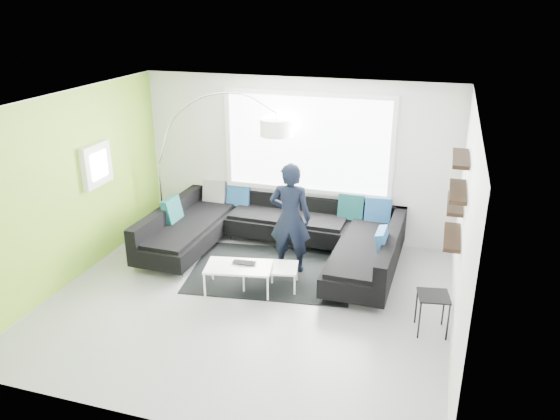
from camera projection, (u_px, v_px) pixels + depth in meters
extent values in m
plane|color=gray|center=(249.00, 300.00, 7.75)|extent=(5.50, 5.50, 0.00)
cube|color=silver|center=(296.00, 159.00, 9.47)|extent=(5.50, 0.04, 2.80)
cube|color=silver|center=(152.00, 303.00, 5.02)|extent=(5.50, 0.04, 2.80)
cube|color=silver|center=(70.00, 189.00, 7.99)|extent=(0.04, 5.00, 2.80)
cube|color=silver|center=(463.00, 233.00, 6.49)|extent=(0.04, 5.00, 2.80)
cube|color=white|center=(244.00, 103.00, 6.73)|extent=(5.50, 5.00, 0.04)
cube|color=#7FB72D|center=(71.00, 189.00, 7.99)|extent=(0.01, 5.00, 2.80)
cube|color=silver|center=(307.00, 143.00, 9.27)|extent=(2.96, 0.06, 1.68)
cube|color=white|center=(97.00, 165.00, 8.43)|extent=(0.12, 0.66, 0.66)
cube|color=black|center=(457.00, 198.00, 6.77)|extent=(0.20, 1.24, 0.95)
cube|color=black|center=(274.00, 247.00, 8.92)|extent=(4.03, 2.55, 0.42)
cube|color=black|center=(274.00, 226.00, 8.79)|extent=(4.03, 2.55, 0.31)
cube|color=navy|center=(274.00, 223.00, 8.77)|extent=(3.55, 0.30, 0.44)
cube|color=black|center=(272.00, 271.00, 8.56)|extent=(2.69, 2.12, 0.01)
cube|color=silver|center=(255.00, 276.00, 8.00)|extent=(1.34, 0.93, 0.40)
cube|color=black|center=(432.00, 313.00, 6.94)|extent=(0.45, 0.45, 0.53)
imported|color=black|center=(290.00, 218.00, 8.32)|extent=(0.72, 0.54, 1.75)
imported|color=black|center=(243.00, 264.00, 7.88)|extent=(0.37, 0.26, 0.03)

